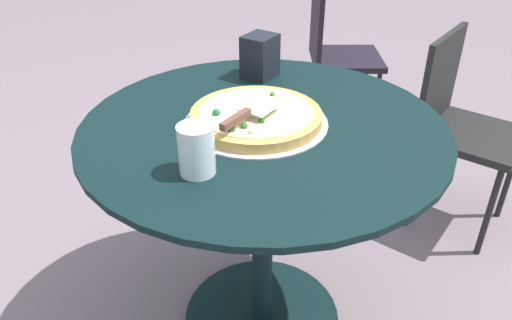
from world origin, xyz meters
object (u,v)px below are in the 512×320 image
Objects in this scene: patio_table at (263,184)px; pizza_server at (247,113)px; napkin_dispenser at (260,56)px; patio_chair_corner at (459,119)px; pizza_on_tray at (256,117)px; drinking_cup at (196,150)px; patio_chair_far at (334,47)px.

patio_table is 0.27m from pizza_server.
patio_chair_corner is (-0.81, -0.20, -0.35)m from napkin_dispenser.
pizza_server reaches higher than patio_chair_corner.
pizza_on_tray is 1.04m from patio_chair_corner.
pizza_on_tray is 0.07m from pizza_server.
pizza_on_tray is at bearing -122.16° from drinking_cup.
patio_table is 1.40m from patio_chair_far.
patio_table is 0.43m from napkin_dispenser.
pizza_server is (0.03, 0.06, 0.04)m from pizza_on_tray.
patio_chair_corner is (-0.35, 0.79, -0.03)m from patio_chair_far.
pizza_server is 0.24× the size of patio_chair_corner.
napkin_dispenser is (-0.18, -0.56, 0.01)m from drinking_cup.
napkin_dispenser is 1.14m from patio_chair_far.
pizza_server is 1.44× the size of napkin_dispenser.
patio_chair_far is (-0.64, -1.55, -0.31)m from drinking_cup.
patio_chair_corner is at bearing -148.16° from pizza_on_tray.
drinking_cup is 0.15× the size of patio_chair_corner.
patio_chair_far is (-0.47, -1.32, -0.05)m from patio_table.
napkin_dispenser is at bearing -92.30° from patio_table.
napkin_dispenser reaches higher than pizza_on_tray.
napkin_dispenser reaches higher than patio_table.
napkin_dispenser is (-0.01, -0.33, 0.27)m from patio_table.
pizza_on_tray is at bearing 31.84° from patio_chair_corner.
patio_table is at bearing 32.78° from patio_chair_corner.
drinking_cup reaches higher than patio_chair_far.
drinking_cup reaches higher than pizza_on_tray.
napkin_dispenser is at bearing -98.73° from pizza_server.
patio_chair_far is (-0.49, -1.32, -0.27)m from pizza_on_tray.
drinking_cup is at bearing 37.39° from patio_chair_corner.
patio_table is 5.04× the size of pizza_server.
patio_chair_far is 0.87m from patio_chair_corner.
drinking_cup reaches higher than pizza_server.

